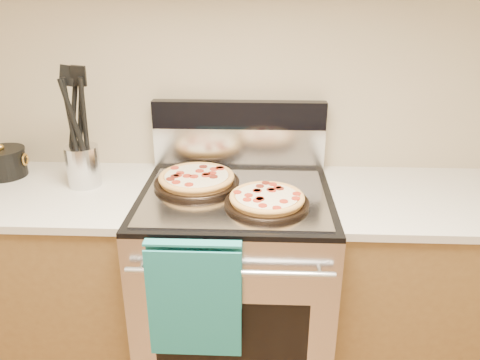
{
  "coord_description": "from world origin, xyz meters",
  "views": [
    {
      "loc": [
        0.09,
        -0.03,
        1.68
      ],
      "look_at": [
        0.02,
        1.55,
        1.02
      ],
      "focal_mm": 35.0,
      "sensor_mm": 36.0,
      "label": 1
    }
  ],
  "objects_px": {
    "pepperoni_pizza_front": "(267,200)",
    "saucepan": "(4,164)",
    "pepperoni_pizza_back": "(197,179)",
    "range_body": "(236,292)",
    "utensil_crock": "(83,166)"
  },
  "relations": [
    {
      "from": "pepperoni_pizza_back",
      "to": "pepperoni_pizza_front",
      "type": "relative_size",
      "value": 1.11
    },
    {
      "from": "range_body",
      "to": "pepperoni_pizza_front",
      "type": "distance_m",
      "value": 0.52
    },
    {
      "from": "range_body",
      "to": "saucepan",
      "type": "bearing_deg",
      "value": 170.46
    },
    {
      "from": "utensil_crock",
      "to": "pepperoni_pizza_front",
      "type": "bearing_deg",
      "value": -14.48
    },
    {
      "from": "pepperoni_pizza_back",
      "to": "pepperoni_pizza_front",
      "type": "distance_m",
      "value": 0.34
    },
    {
      "from": "saucepan",
      "to": "utensil_crock",
      "type": "bearing_deg",
      "value": -12.35
    },
    {
      "from": "range_body",
      "to": "utensil_crock",
      "type": "bearing_deg",
      "value": 172.19
    },
    {
      "from": "range_body",
      "to": "pepperoni_pizza_back",
      "type": "bearing_deg",
      "value": 156.65
    },
    {
      "from": "utensil_crock",
      "to": "saucepan",
      "type": "height_order",
      "value": "utensil_crock"
    },
    {
      "from": "pepperoni_pizza_front",
      "to": "saucepan",
      "type": "distance_m",
      "value": 1.17
    },
    {
      "from": "range_body",
      "to": "pepperoni_pizza_front",
      "type": "xyz_separation_m",
      "value": [
        0.12,
        -0.11,
        0.5
      ]
    },
    {
      "from": "range_body",
      "to": "utensil_crock",
      "type": "height_order",
      "value": "utensil_crock"
    },
    {
      "from": "pepperoni_pizza_back",
      "to": "range_body",
      "type": "bearing_deg",
      "value": -23.35
    },
    {
      "from": "pepperoni_pizza_front",
      "to": "utensil_crock",
      "type": "height_order",
      "value": "utensil_crock"
    },
    {
      "from": "pepperoni_pizza_back",
      "to": "pepperoni_pizza_front",
      "type": "bearing_deg",
      "value": -32.02
    }
  ]
}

